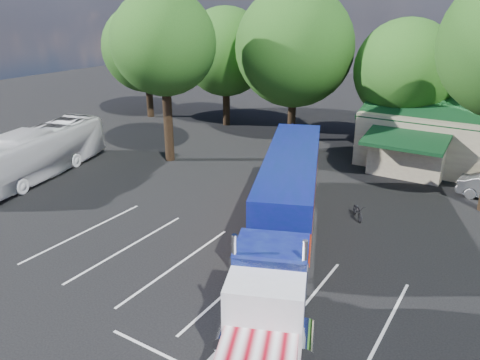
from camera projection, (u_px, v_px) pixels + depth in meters
The scene contains 10 objects.
ground at pixel (244, 218), 26.76m from camera, with size 120.00×120.00×0.00m, color black.
tree_row_a at pixel (146, 48), 48.20m from camera, with size 9.00×9.00×11.68m.
tree_row_b at pixel (226, 52), 44.79m from camera, with size 8.40×8.40×11.35m.
tree_row_c at pixel (294, 47), 39.24m from camera, with size 10.00×10.00×13.05m.
tree_row_d at pixel (406, 71), 36.33m from camera, with size 8.00×8.00×10.60m.
tree_near_left at pixel (164, 43), 33.59m from camera, with size 7.60×7.60×12.65m.
semi_truck at pixel (286, 205), 22.37m from camera, with size 10.06×20.29×4.37m.
woman at pixel (263, 216), 25.18m from camera, with size 0.58×0.38×1.59m, color black.
bicycle at pixel (358, 211), 26.60m from camera, with size 0.60×1.71×0.90m, color black.
tour_bus at pixel (37, 153), 32.75m from camera, with size 2.85×12.19×3.39m, color silver.
Camera 1 is at (12.63, -20.70, 11.54)m, focal length 35.00 mm.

